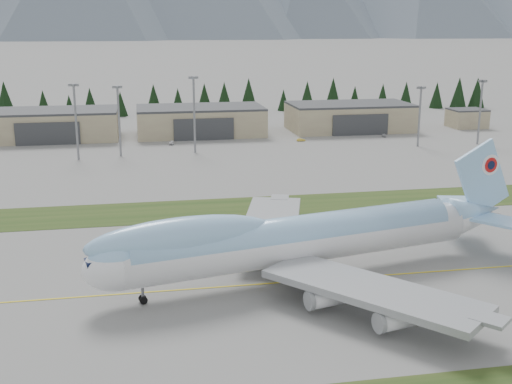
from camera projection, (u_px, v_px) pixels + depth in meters
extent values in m
plane|color=slate|center=(377.00, 276.00, 107.87)|extent=(7000.00, 7000.00, 0.00)
cube|color=#244017|center=(308.00, 205.00, 150.70)|extent=(400.00, 18.00, 0.08)
cube|color=yellow|center=(377.00, 276.00, 107.87)|extent=(400.00, 0.40, 0.02)
cylinder|color=white|center=(303.00, 242.00, 105.78)|extent=(60.46, 19.58, 7.00)
cylinder|color=#9ACDFC|center=(297.00, 235.00, 105.05)|extent=(56.14, 18.15, 6.47)
ellipsoid|color=white|center=(120.00, 267.00, 94.57)|extent=(12.43, 9.21, 7.00)
ellipsoid|color=#9ACDFC|center=(119.00, 259.00, 94.24)|extent=(10.42, 7.78, 5.94)
ellipsoid|color=#9ACDFC|center=(182.00, 238.00, 97.33)|extent=(30.33, 12.09, 6.47)
cube|color=#0C1433|center=(93.00, 262.00, 92.81)|extent=(2.85, 3.23, 1.40)
cone|color=white|center=(474.00, 218.00, 118.99)|extent=(14.09, 9.44, 6.86)
cone|color=#9ACDFC|center=(475.00, 211.00, 118.66)|extent=(12.91, 8.61, 6.25)
cube|color=#9ACDFC|center=(482.00, 179.00, 117.54)|extent=(12.89, 3.39, 14.87)
cylinder|color=white|center=(487.00, 164.00, 117.76)|extent=(3.84, 1.03, 3.88)
cylinder|color=red|center=(487.00, 164.00, 117.85)|extent=(2.78, 0.80, 2.80)
cylinder|color=#0C1433|center=(487.00, 164.00, 117.95)|extent=(1.63, 0.55, 1.62)
cube|color=#9ACDFC|center=(460.00, 204.00, 125.40)|extent=(8.93, 12.99, 0.50)
cube|color=#9ACDFC|center=(509.00, 223.00, 113.85)|extent=(12.32, 13.35, 0.50)
cube|color=#919498|center=(271.00, 222.00, 122.95)|extent=(18.66, 33.89, 1.08)
cube|color=#919498|center=(372.00, 290.00, 91.18)|extent=(28.68, 31.30, 1.08)
cylinder|color=white|center=(256.00, 242.00, 117.78)|extent=(6.05, 3.82, 2.69)
cylinder|color=white|center=(261.00, 224.00, 128.69)|extent=(6.05, 3.82, 2.69)
cylinder|color=white|center=(326.00, 298.00, 93.70)|extent=(6.05, 3.82, 2.69)
cylinder|color=white|center=(396.00, 320.00, 86.71)|extent=(6.05, 3.82, 2.69)
cylinder|color=gray|center=(143.00, 295.00, 97.02)|extent=(0.56, 0.56, 2.59)
cylinder|color=gray|center=(285.00, 264.00, 109.29)|extent=(0.72, 0.72, 2.80)
cylinder|color=gray|center=(302.00, 277.00, 103.51)|extent=(0.72, 0.72, 2.80)
cylinder|color=gray|center=(313.00, 260.00, 111.29)|extent=(0.72, 0.72, 2.80)
cylinder|color=gray|center=(331.00, 273.00, 105.51)|extent=(0.72, 0.72, 2.80)
cylinder|color=black|center=(144.00, 300.00, 96.81)|extent=(1.24, 0.62, 1.19)
cylinder|color=black|center=(142.00, 298.00, 97.58)|extent=(1.24, 0.62, 1.19)
cylinder|color=black|center=(285.00, 268.00, 109.48)|extent=(1.38, 0.80, 1.29)
cylinder|color=black|center=(302.00, 282.00, 103.70)|extent=(1.38, 0.80, 1.29)
cylinder|color=black|center=(313.00, 264.00, 111.48)|extent=(1.38, 0.80, 1.29)
cylinder|color=black|center=(331.00, 277.00, 105.70)|extent=(1.38, 0.80, 1.29)
cube|color=gray|center=(52.00, 125.00, 237.17)|extent=(48.00, 26.00, 10.00)
cube|color=#35373A|center=(51.00, 111.00, 235.81)|extent=(48.00, 26.00, 0.80)
cube|color=#35373A|center=(48.00, 134.00, 224.77)|extent=(22.08, 0.60, 8.00)
cube|color=gray|center=(200.00, 122.00, 246.77)|extent=(48.00, 26.00, 10.00)
cube|color=#35373A|center=(200.00, 107.00, 245.41)|extent=(48.00, 26.00, 0.80)
cube|color=#35373A|center=(204.00, 129.00, 234.37)|extent=(22.08, 0.60, 8.00)
cube|color=gray|center=(349.00, 118.00, 257.25)|extent=(48.00, 26.00, 10.00)
cube|color=#35373A|center=(350.00, 104.00, 255.89)|extent=(48.00, 26.00, 0.80)
cube|color=#35373A|center=(360.00, 125.00, 244.84)|extent=(22.08, 0.60, 8.00)
cube|color=gray|center=(467.00, 119.00, 264.45)|extent=(14.00, 12.00, 7.00)
cube|color=#35373A|center=(468.00, 110.00, 263.49)|extent=(14.00, 12.00, 0.60)
cylinder|color=gray|center=(76.00, 124.00, 198.46)|extent=(0.70, 0.70, 22.84)
cube|color=gray|center=(73.00, 85.00, 195.48)|extent=(3.20, 3.20, 0.80)
cylinder|color=gray|center=(119.00, 122.00, 204.54)|extent=(0.70, 0.70, 21.67)
cube|color=gray|center=(117.00, 87.00, 201.71)|extent=(3.20, 3.20, 0.80)
cylinder|color=gray|center=(194.00, 116.00, 209.33)|extent=(0.70, 0.70, 24.20)
cube|color=gray|center=(193.00, 78.00, 206.18)|extent=(3.20, 3.20, 0.80)
cylinder|color=gray|center=(419.00, 118.00, 220.99)|extent=(0.70, 0.70, 19.90)
cube|color=gray|center=(421.00, 88.00, 218.38)|extent=(3.20, 3.20, 0.80)
cylinder|color=gray|center=(480.00, 114.00, 224.98)|extent=(0.70, 0.70, 21.76)
cube|color=gray|center=(483.00, 81.00, 222.14)|extent=(3.20, 3.20, 0.80)
imported|color=silver|center=(172.00, 145.00, 226.85)|extent=(2.16, 4.19, 1.36)
imported|color=gold|center=(301.00, 141.00, 233.29)|extent=(3.30, 1.54, 1.05)
imported|color=#9B9CA0|center=(384.00, 137.00, 242.19)|extent=(2.45, 3.88, 1.05)
cone|color=black|center=(5.00, 99.00, 290.37)|extent=(9.36, 9.36, 16.72)
cone|color=black|center=(43.00, 104.00, 290.50)|extent=(7.12, 7.12, 12.72)
cone|color=black|center=(69.00, 106.00, 293.77)|extent=(5.73, 5.73, 10.24)
cone|color=black|center=(90.00, 101.00, 299.41)|extent=(7.21, 7.21, 12.88)
cone|color=black|center=(121.00, 104.00, 296.53)|extent=(6.43, 6.43, 11.48)
cone|color=black|center=(154.00, 99.00, 303.43)|extent=(7.95, 7.95, 14.19)
cone|color=black|center=(178.00, 101.00, 303.33)|extent=(6.86, 6.86, 12.25)
cone|color=black|center=(204.00, 98.00, 307.81)|extent=(7.94, 7.94, 14.18)
cone|color=black|center=(224.00, 97.00, 308.93)|extent=(8.24, 8.24, 14.71)
cone|color=black|center=(249.00, 95.00, 313.23)|extent=(9.05, 9.05, 16.16)
cone|color=black|center=(283.00, 100.00, 315.90)|extent=(5.90, 5.90, 10.54)
cone|color=black|center=(307.00, 96.00, 313.92)|extent=(8.21, 8.21, 14.66)
cone|color=black|center=(333.00, 94.00, 318.43)|extent=(8.95, 8.95, 15.98)
cone|color=black|center=(355.00, 97.00, 322.23)|extent=(6.48, 6.48, 11.57)
cone|color=black|center=(383.00, 96.00, 323.62)|extent=(7.09, 7.09, 12.67)
cone|color=black|center=(406.00, 95.00, 321.97)|extent=(7.67, 7.67, 13.71)
cone|color=black|center=(437.00, 95.00, 325.85)|extent=(7.33, 7.33, 13.10)
cone|color=black|center=(459.00, 92.00, 326.91)|extent=(8.70, 8.70, 15.54)
cone|color=black|center=(477.00, 92.00, 328.07)|extent=(8.56, 8.56, 15.29)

